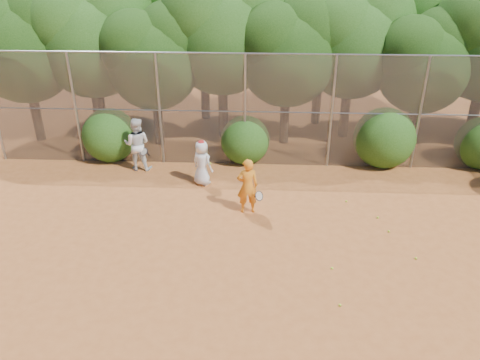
{
  "coord_description": "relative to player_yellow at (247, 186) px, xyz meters",
  "views": [
    {
      "loc": [
        -0.41,
        -9.57,
        7.23
      ],
      "look_at": [
        -1.0,
        2.5,
        1.1
      ],
      "focal_mm": 35.0,
      "sensor_mm": 36.0,
      "label": 1
    }
  ],
  "objects": [
    {
      "name": "bush_2",
      "position": [
        4.78,
        3.72,
        0.24
      ],
      "size": [
        2.2,
        2.2,
        2.2
      ],
      "primitive_type": "sphere",
      "color": "#204B12",
      "rests_on": "ground"
    },
    {
      "name": "tree_3",
      "position": [
        -1.15,
        6.26,
        3.53
      ],
      "size": [
        4.89,
        4.26,
        6.7
      ],
      "color": "black",
      "rests_on": "ground"
    },
    {
      "name": "ball_1",
      "position": [
        3.85,
        -0.22,
        -0.83
      ],
      "size": [
        0.07,
        0.07,
        0.07
      ],
      "primitive_type": "sphere",
      "color": "#B9D927",
      "rests_on": "ground"
    },
    {
      "name": "tree_6",
      "position": [
        6.33,
        5.45,
        2.61
      ],
      "size": [
        3.86,
        3.36,
        5.29
      ],
      "color": "black",
      "rests_on": "ground"
    },
    {
      "name": "ball_5",
      "position": [
        3.07,
        0.71,
        -0.83
      ],
      "size": [
        0.07,
        0.07,
        0.07
      ],
      "primitive_type": "sphere",
      "color": "#B9D927",
      "rests_on": "ground"
    },
    {
      "name": "ball_2",
      "position": [
        2.21,
        -4.03,
        -0.83
      ],
      "size": [
        0.07,
        0.07,
        0.07
      ],
      "primitive_type": "sphere",
      "color": "#B9D927",
      "rests_on": "ground"
    },
    {
      "name": "fence_back",
      "position": [
        0.67,
        3.42,
        1.19
      ],
      "size": [
        20.05,
        0.09,
        4.03
      ],
      "color": "gray",
      "rests_on": "ground"
    },
    {
      "name": "player_teen",
      "position": [
        -1.56,
        1.76,
        -0.09
      ],
      "size": [
        0.9,
        0.81,
        1.56
      ],
      "rotation": [
        0.0,
        0.0,
        2.58
      ],
      "color": "silver",
      "rests_on": "ground"
    },
    {
      "name": "tree_2",
      "position": [
        -3.66,
        5.25,
        2.72
      ],
      "size": [
        3.99,
        3.47,
        5.47
      ],
      "color": "black",
      "rests_on": "ground"
    },
    {
      "name": "tree_10",
      "position": [
        -2.15,
        8.46,
        3.77
      ],
      "size": [
        5.15,
        4.48,
        7.06
      ],
      "color": "black",
      "rests_on": "ground"
    },
    {
      "name": "tree_12",
      "position": [
        7.35,
        8.66,
        3.65
      ],
      "size": [
        5.02,
        4.37,
        6.88
      ],
      "color": "black",
      "rests_on": "ground"
    },
    {
      "name": "tree_1",
      "position": [
        -6.16,
        5.96,
        3.3
      ],
      "size": [
        4.64,
        4.03,
        6.35
      ],
      "color": "black",
      "rests_on": "ground"
    },
    {
      "name": "bush_0",
      "position": [
        -5.22,
        3.72,
        0.14
      ],
      "size": [
        2.0,
        2.0,
        2.0
      ],
      "primitive_type": "sphere",
      "color": "#204B12",
      "rests_on": "ground"
    },
    {
      "name": "tree_9",
      "position": [
        -7.15,
        8.26,
        3.48
      ],
      "size": [
        4.83,
        4.2,
        6.62
      ],
      "color": "black",
      "rests_on": "ground"
    },
    {
      "name": "bush_1",
      "position": [
        -0.22,
        3.72,
        0.04
      ],
      "size": [
        1.8,
        1.8,
        1.8
      ],
      "primitive_type": "sphere",
      "color": "#204B12",
      "rests_on": "ground"
    },
    {
      "name": "ground",
      "position": [
        0.78,
        -2.58,
        -0.86
      ],
      "size": [
        80.0,
        80.0,
        0.0
      ],
      "primitive_type": "plane",
      "color": "#A55725",
      "rests_on": "ground"
    },
    {
      "name": "player_white",
      "position": [
        -3.97,
        2.82,
        0.09
      ],
      "size": [
        0.96,
        0.84,
        1.9
      ],
      "rotation": [
        0.0,
        0.0,
        3.11
      ],
      "color": "white",
      "rests_on": "ground"
    },
    {
      "name": "tree_0",
      "position": [
        -8.66,
        5.46,
        3.07
      ],
      "size": [
        4.38,
        3.81,
        6.0
      ],
      "color": "black",
      "rests_on": "ground"
    },
    {
      "name": "tree_5",
      "position": [
        3.84,
        6.46,
        3.19
      ],
      "size": [
        4.51,
        3.92,
        6.17
      ],
      "color": "black",
      "rests_on": "ground"
    },
    {
      "name": "ball_0",
      "position": [
        4.4,
        -2.19,
        -0.83
      ],
      "size": [
        0.07,
        0.07,
        0.07
      ],
      "primitive_type": "sphere",
      "color": "#B9D927",
      "rests_on": "ground"
    },
    {
      "name": "tree_11",
      "position": [
        2.84,
        8.06,
        3.3
      ],
      "size": [
        4.64,
        4.03,
        6.35
      ],
      "color": "black",
      "rests_on": "ground"
    },
    {
      "name": "ball_3",
      "position": [
        4.0,
        -0.95,
        -0.83
      ],
      "size": [
        0.07,
        0.07,
        0.07
      ],
      "primitive_type": "sphere",
      "color": "#B9D927",
      "rests_on": "ground"
    },
    {
      "name": "ball_4",
      "position": [
        2.2,
        -2.71,
        -0.83
      ],
      "size": [
        0.07,
        0.07,
        0.07
      ],
      "primitive_type": "sphere",
      "color": "#B9D927",
      "rests_on": "ground"
    },
    {
      "name": "player_yellow",
      "position": [
        0.0,
        0.0,
        0.0
      ],
      "size": [
        0.86,
        0.62,
        1.73
      ],
      "rotation": [
        0.0,
        0.0,
        3.3
      ],
      "color": "orange",
      "rests_on": "ground"
    },
    {
      "name": "tree_4",
      "position": [
        1.34,
        5.65,
        2.9
      ],
      "size": [
        4.19,
        3.64,
        5.73
      ],
      "color": "black",
      "rests_on": "ground"
    }
  ]
}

